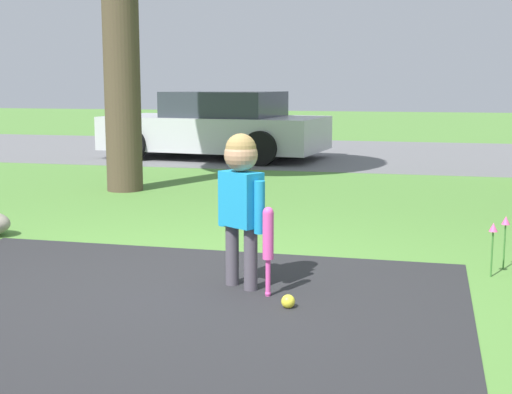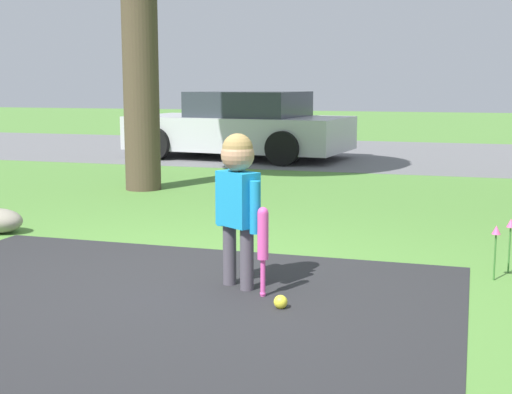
{
  "view_description": "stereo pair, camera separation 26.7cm",
  "coord_description": "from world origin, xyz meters",
  "px_view_note": "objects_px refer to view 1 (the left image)",
  "views": [
    {
      "loc": [
        1.64,
        -4.31,
        1.32
      ],
      "look_at": [
        0.47,
        0.44,
        0.54
      ],
      "focal_mm": 50.0,
      "sensor_mm": 36.0,
      "label": 1
    },
    {
      "loc": [
        1.9,
        -4.24,
        1.32
      ],
      "look_at": [
        0.47,
        0.44,
        0.54
      ],
      "focal_mm": 50.0,
      "sensor_mm": 36.0,
      "label": 2
    }
  ],
  "objects_px": {
    "child": "(241,189)",
    "baseball_bat": "(268,239)",
    "sports_ball": "(288,301)",
    "parked_car": "(218,127)"
  },
  "relations": [
    {
      "from": "sports_ball",
      "to": "parked_car",
      "type": "xyz_separation_m",
      "value": [
        -2.93,
        8.2,
        0.52
      ]
    },
    {
      "from": "baseball_bat",
      "to": "sports_ball",
      "type": "xyz_separation_m",
      "value": [
        0.17,
        -0.2,
        -0.33
      ]
    },
    {
      "from": "child",
      "to": "parked_car",
      "type": "bearing_deg",
      "value": 140.56
    },
    {
      "from": "child",
      "to": "baseball_bat",
      "type": "height_order",
      "value": "child"
    },
    {
      "from": "child",
      "to": "baseball_bat",
      "type": "relative_size",
      "value": 1.77
    },
    {
      "from": "baseball_bat",
      "to": "parked_car",
      "type": "height_order",
      "value": "parked_car"
    },
    {
      "from": "parked_car",
      "to": "baseball_bat",
      "type": "bearing_deg",
      "value": 115.01
    },
    {
      "from": "child",
      "to": "parked_car",
      "type": "xyz_separation_m",
      "value": [
        -2.55,
        7.85,
        -0.1
      ]
    },
    {
      "from": "parked_car",
      "to": "child",
      "type": "bearing_deg",
      "value": 113.95
    },
    {
      "from": "child",
      "to": "sports_ball",
      "type": "relative_size",
      "value": 12.15
    }
  ]
}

